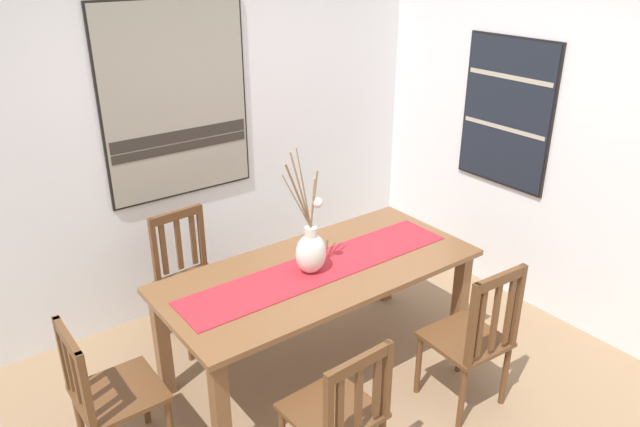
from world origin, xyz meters
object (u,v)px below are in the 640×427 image
at_px(chair_2, 473,337).
at_px(chair_3, 191,276).
at_px(chair_0, 339,413).
at_px(painting_on_side_wall, 507,113).
at_px(centerpiece_vase, 311,250).
at_px(chair_1, 108,393).
at_px(painting_on_back_wall, 176,102).
at_px(dining_table, 320,282).

xyz_separation_m(chair_2, chair_3, (-0.99, 1.63, -0.01)).
xyz_separation_m(chair_0, painting_on_side_wall, (2.23, 0.86, 0.97)).
relative_size(centerpiece_vase, chair_1, 0.89).
bearing_deg(painting_on_back_wall, centerpiece_vase, -79.94).
distance_m(dining_table, painting_on_back_wall, 1.58).
bearing_deg(chair_0, painting_on_side_wall, 21.11).
bearing_deg(chair_3, chair_1, -136.37).
bearing_deg(painting_on_back_wall, dining_table, -76.69).
bearing_deg(centerpiece_vase, painting_on_back_wall, 100.06).
distance_m(chair_0, painting_on_back_wall, 2.34).
height_order(chair_1, painting_on_back_wall, painting_on_back_wall).
bearing_deg(chair_0, dining_table, 58.89).
xyz_separation_m(centerpiece_vase, chair_0, (-0.41, -0.80, -0.43)).
height_order(centerpiece_vase, chair_1, centerpiece_vase).
relative_size(chair_2, chair_3, 1.05).
bearing_deg(dining_table, chair_3, 120.80).
height_order(centerpiece_vase, chair_2, centerpiece_vase).
distance_m(chair_1, chair_2, 2.01).
bearing_deg(centerpiece_vase, chair_0, -117.38).
height_order(chair_1, painting_on_side_wall, painting_on_side_wall).
bearing_deg(chair_2, chair_3, 121.26).
xyz_separation_m(chair_0, chair_1, (-0.86, 0.81, 0.00)).
xyz_separation_m(centerpiece_vase, chair_1, (-1.27, 0.01, -0.43)).
xyz_separation_m(chair_1, painting_on_back_wall, (1.05, 1.23, 1.11)).
distance_m(centerpiece_vase, painting_on_side_wall, 1.90).
relative_size(chair_1, chair_2, 0.91).
bearing_deg(dining_table, centerpiece_vase, -174.91).
xyz_separation_m(dining_table, chair_0, (-0.49, -0.80, -0.18)).
bearing_deg(chair_1, chair_3, 43.63).
distance_m(chair_0, chair_3, 1.63).
bearing_deg(chair_3, dining_table, -59.20).
xyz_separation_m(dining_table, painting_on_back_wall, (-0.29, 1.24, 0.93)).
distance_m(dining_table, centerpiece_vase, 0.26).
bearing_deg(dining_table, chair_2, -58.29).
bearing_deg(centerpiece_vase, chair_2, -54.51).
xyz_separation_m(centerpiece_vase, chair_2, (0.57, -0.80, -0.41)).
distance_m(centerpiece_vase, painting_on_back_wall, 1.44).
relative_size(dining_table, painting_on_side_wall, 1.81).
xyz_separation_m(dining_table, centerpiece_vase, (-0.07, -0.01, 0.25)).
xyz_separation_m(chair_0, chair_3, (-0.00, 1.63, 0.01)).
xyz_separation_m(chair_3, painting_on_side_wall, (2.24, -0.76, 0.95)).
bearing_deg(chair_0, chair_3, 90.15).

